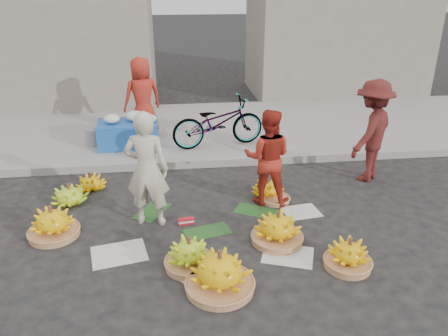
{
  "coord_description": "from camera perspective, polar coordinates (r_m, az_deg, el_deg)",
  "views": [
    {
      "loc": [
        -0.5,
        -5.54,
        3.33
      ],
      "look_at": [
        0.22,
        0.44,
        0.7
      ],
      "focal_mm": 35.0,
      "sensor_mm": 36.0,
      "label": 1
    }
  ],
  "objects": [
    {
      "name": "grey_bucket",
      "position": [
        9.49,
        -16.72,
        3.9
      ],
      "size": [
        0.31,
        0.31,
        0.35
      ],
      "primitive_type": "cylinder",
      "color": "gray",
      "rests_on": "sidewalk"
    },
    {
      "name": "banana_bunch_0",
      "position": [
        6.56,
        -21.49,
        -6.7
      ],
      "size": [
        0.7,
        0.7,
        0.47
      ],
      "rotation": [
        0.0,
        0.0,
        0.16
      ],
      "color": "#A97046",
      "rests_on": "ground"
    },
    {
      "name": "flower_table",
      "position": [
        9.24,
        -12.33,
        4.62
      ],
      "size": [
        1.25,
        0.82,
        0.71
      ],
      "rotation": [
        0.0,
        0.0,
        0.05
      ],
      "color": "#194CA3",
      "rests_on": "sidewalk"
    },
    {
      "name": "banana_bunch_4",
      "position": [
        6.03,
        7.01,
        -7.85
      ],
      "size": [
        0.7,
        0.7,
        0.47
      ],
      "rotation": [
        0.0,
        0.0,
        0.01
      ],
      "color": "#A97046",
      "rests_on": "ground"
    },
    {
      "name": "vendor_red",
      "position": [
        6.81,
        5.71,
        1.38
      ],
      "size": [
        0.88,
        0.77,
        1.54
      ],
      "primitive_type": "imported",
      "rotation": [
        0.0,
        0.0,
        2.87
      ],
      "color": "red",
      "rests_on": "ground"
    },
    {
      "name": "building_left",
      "position": [
        13.28,
        -23.06,
        16.07
      ],
      "size": [
        6.0,
        3.0,
        4.0
      ],
      "primitive_type": "cube",
      "color": "gray",
      "rests_on": "sidewalk"
    },
    {
      "name": "curb",
      "position": [
        8.41,
        -2.92,
        0.79
      ],
      "size": [
        40.0,
        0.25,
        0.15
      ],
      "primitive_type": "cube",
      "color": "gray",
      "rests_on": "ground"
    },
    {
      "name": "ground",
      "position": [
        6.48,
        -1.46,
        -7.34
      ],
      "size": [
        80.0,
        80.0,
        0.0
      ],
      "primitive_type": "plane",
      "color": "black",
      "rests_on": "ground"
    },
    {
      "name": "banana_leaves",
      "position": [
        6.65,
        -2.5,
        -6.47
      ],
      "size": [
        2.0,
        1.0,
        0.0
      ],
      "primitive_type": null,
      "color": "#194717",
      "rests_on": "ground"
    },
    {
      "name": "newspaper_scatter",
      "position": [
        5.81,
        -0.69,
        -11.34
      ],
      "size": [
        3.2,
        1.8,
        0.0
      ],
      "primitive_type": null,
      "color": "silver",
      "rests_on": "ground"
    },
    {
      "name": "banana_bunch_2",
      "position": [
        5.14,
        -0.55,
        -13.45
      ],
      "size": [
        0.8,
        0.8,
        0.53
      ],
      "rotation": [
        0.0,
        0.0,
        0.02
      ],
      "color": "#A97046",
      "rests_on": "ground"
    },
    {
      "name": "banana_bunch_3",
      "position": [
        5.74,
        15.97,
        -10.86
      ],
      "size": [
        0.58,
        0.58,
        0.41
      ],
      "rotation": [
        0.0,
        0.0,
        0.1
      ],
      "color": "#A97046",
      "rests_on": "ground"
    },
    {
      "name": "banana_bunch_7",
      "position": [
        7.79,
        -17.04,
        -1.79
      ],
      "size": [
        0.56,
        0.56,
        0.31
      ],
      "rotation": [
        0.0,
        0.0,
        0.22
      ],
      "color": "yellow",
      "rests_on": "ground"
    },
    {
      "name": "banana_bunch_1",
      "position": [
        5.53,
        -4.53,
        -11.18
      ],
      "size": [
        0.62,
        0.62,
        0.43
      ],
      "rotation": [
        0.0,
        0.0,
        0.11
      ],
      "color": "#A97046",
      "rests_on": "ground"
    },
    {
      "name": "banana_bunch_6",
      "position": [
        7.39,
        -19.52,
        -3.34
      ],
      "size": [
        0.7,
        0.7,
        0.36
      ],
      "rotation": [
        0.0,
        0.0,
        -0.28
      ],
      "color": "#97C71C",
      "rests_on": "ground"
    },
    {
      "name": "bicycle",
      "position": [
        8.95,
        -0.78,
        5.98
      ],
      "size": [
        1.03,
        2.01,
        1.01
      ],
      "primitive_type": "imported",
      "rotation": [
        0.0,
        0.0,
        1.77
      ],
      "color": "gray",
      "rests_on": "sidewalk"
    },
    {
      "name": "man_striped",
      "position": [
        7.98,
        18.68,
        4.58
      ],
      "size": [
        1.3,
        1.29,
        1.8
      ],
      "primitive_type": "imported",
      "rotation": [
        0.0,
        0.0,
        3.9
      ],
      "color": "maroon",
      "rests_on": "ground"
    },
    {
      "name": "incense_stack",
      "position": [
        6.48,
        -4.96,
        -6.92
      ],
      "size": [
        0.24,
        0.11,
        0.09
      ],
      "primitive_type": "cube",
      "rotation": [
        0.0,
        0.0,
        0.15
      ],
      "color": "red",
      "rests_on": "ground"
    },
    {
      "name": "banana_bunch_5",
      "position": [
        7.28,
        5.68,
        -2.62
      ],
      "size": [
        0.55,
        0.55,
        0.31
      ],
      "rotation": [
        0.0,
        0.0,
        -0.16
      ],
      "color": "yellow",
      "rests_on": "ground"
    },
    {
      "name": "sidewalk",
      "position": [
        10.38,
        -3.77,
        5.18
      ],
      "size": [
        40.0,
        4.0,
        0.12
      ],
      "primitive_type": "cube",
      "color": "gray",
      "rests_on": "ground"
    },
    {
      "name": "building_right",
      "position": [
        14.18,
        14.66,
        19.54
      ],
      "size": [
        5.0,
        3.0,
        5.0
      ],
      "primitive_type": "cube",
      "color": "gray",
      "rests_on": "sidewalk"
    },
    {
      "name": "basket_spare",
      "position": [
        7.16,
        6.64,
        -4.07
      ],
      "size": [
        0.59,
        0.59,
        0.06
      ],
      "primitive_type": "cylinder",
      "rotation": [
        0.0,
        0.0,
        -0.26
      ],
      "color": "#A97046",
      "rests_on": "ground"
    },
    {
      "name": "vendor_cream",
      "position": [
        6.24,
        -10.04,
        -0.21
      ],
      "size": [
        0.69,
        0.52,
        1.71
      ],
      "primitive_type": "imported",
      "rotation": [
        0.0,
        0.0,
        2.95
      ],
      "color": "beige",
      "rests_on": "ground"
    },
    {
      "name": "flower_vendor",
      "position": [
        9.75,
        -10.62,
        9.16
      ],
      "size": [
        0.97,
        0.82,
        1.69
      ],
      "primitive_type": "imported",
      "rotation": [
        0.0,
        0.0,
        3.54
      ],
      "color": "red",
      "rests_on": "sidewalk"
    }
  ]
}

